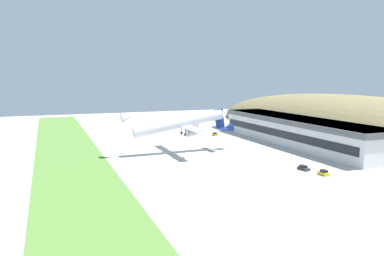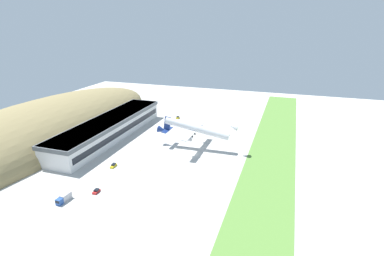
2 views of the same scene
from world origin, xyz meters
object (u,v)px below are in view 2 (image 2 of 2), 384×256
Objects in this scene: service_car_3 at (178,118)px; service_car_2 at (176,121)px; terminal_building at (109,127)px; traffic_cone_0 at (140,170)px; fuel_truck at (64,198)px; service_car_0 at (114,166)px; service_car_1 at (96,191)px; cargo_airplane at (195,129)px.

service_car_2 is at bearing -168.34° from service_car_3.
terminal_building is 167.23× the size of traffic_cone_0.
fuel_truck is at bearing 177.97° from service_car_3.
service_car_1 is at bearing -164.82° from service_car_0.
cargo_airplane is at bearing -146.10° from service_car_2.
cargo_airplane is 12.63× the size of service_car_1.
service_car_0 is 1.22× the size of service_car_1.
service_car_0 is at bearing -3.74° from fuel_truck.
cargo_airplane is at bearing -41.44° from service_car_0.
terminal_building is at bearing 48.41° from traffic_cone_0.
service_car_2 is at bearing 8.14° from traffic_cone_0.
traffic_cone_0 is (-34.40, 16.57, -11.32)m from cargo_airplane.
traffic_cone_0 is at bearing -171.86° from service_car_2.
terminal_building reaches higher than fuel_truck.
terminal_building reaches higher than traffic_cone_0.
traffic_cone_0 is (0.51, -14.26, -0.38)m from service_car_0.
service_car_1 is (-57.45, -30.41, -6.07)m from terminal_building.
service_car_2 is (75.54, -3.53, -0.03)m from service_car_0.
cargo_airplane is 6.57× the size of fuel_truck.
terminal_building is 51.86m from traffic_cone_0.
terminal_building is 22.09× the size of service_car_2.
terminal_building reaches higher than service_car_2.
service_car_2 is at bearing -3.00° from fuel_truck.
terminal_building reaches higher than service_car_0.
service_car_0 is (-34.68, -24.23, -6.01)m from terminal_building.
service_car_3 is (83.07, -1.98, 0.04)m from service_car_0.
terminal_building is 49.77m from service_car_2.
service_car_1 is 0.99× the size of service_car_3.
cargo_airplane is 12.51× the size of service_car_3.
service_car_1 is 24.65m from traffic_cone_0.
terminal_building is 55.36m from service_car_3.
fuel_truck is (-32.24, 2.11, 0.70)m from service_car_0.
service_car_1 is at bearing -41.18° from fuel_truck.
service_car_2 is 0.62× the size of fuel_truck.
fuel_truck is at bearing -161.71° from terminal_building.
service_car_0 is 1.02× the size of service_car_2.
cargo_airplane is at bearing -26.12° from fuel_truck.
service_car_0 is 0.63× the size of fuel_truck.
service_car_0 is (-34.91, 30.83, -10.93)m from cargo_airplane.
service_car_3 is (48.15, 28.85, -10.90)m from cargo_airplane.
service_car_3 reaches higher than service_car_0.
service_car_0 is 23.60m from service_car_1.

